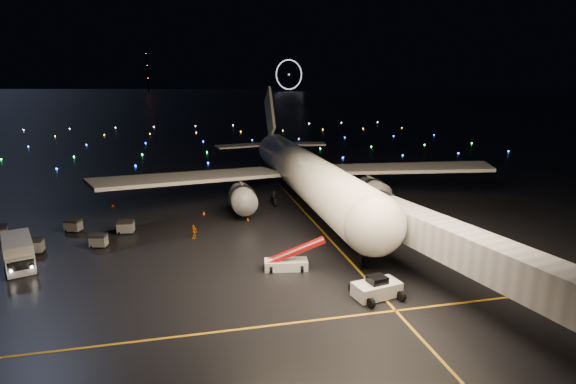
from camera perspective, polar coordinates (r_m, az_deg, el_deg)
name	(u,v)px	position (r m, az deg, el deg)	size (l,w,h in m)	color
ground	(191,106)	(341.28, -12.27, 10.57)	(2000.00, 2000.00, 0.00)	black
lane_centre	(313,221)	(60.90, 3.18, -3.69)	(0.25, 80.00, 0.02)	gold
lane_cross	(185,336)	(35.89, -12.98, -17.37)	(60.00, 0.25, 0.02)	gold
airliner	(299,147)	(69.12, 1.41, 5.80)	(60.93, 57.88, 17.26)	silver
pushback_tug	(377,287)	(40.77, 11.20, -11.72)	(4.10, 2.15, 1.95)	silver
belt_loader	(286,255)	(45.28, -0.25, -7.99)	(6.32, 1.72, 3.07)	silver
service_truck	(18,252)	(53.76, -31.06, -6.50)	(2.59, 8.21, 3.03)	silver
crew_c	(194,232)	(55.15, -11.90, -4.96)	(1.00, 0.42, 1.71)	orange
safety_cone_0	(248,219)	(61.19, -5.12, -3.42)	(0.39, 0.39, 0.44)	#E9400E
safety_cone_1	(247,212)	(64.19, -5.17, -2.56)	(0.45, 0.45, 0.51)	#E9400E
safety_cone_2	(204,213)	(64.75, -10.64, -2.62)	(0.43, 0.43, 0.49)	#E9400E
safety_cone_3	(113,205)	(72.19, -21.36, -1.60)	(0.48, 0.48, 0.55)	#E9400E
ferris_wheel	(289,76)	(780.46, 0.13, 14.54)	(50.00, 4.00, 52.00)	black
radio_mast	(147,72)	(782.88, -17.41, 14.36)	(1.80, 1.80, 64.00)	black
taxiway_lights	(200,139)	(147.95, -11.16, 6.62)	(164.00, 92.00, 0.36)	black
baggage_cart_0	(126,227)	(59.34, -19.90, -4.19)	(1.92, 1.34, 1.63)	slate
baggage_cart_1	(99,241)	(55.67, -22.92, -5.72)	(1.78, 1.24, 1.51)	slate
baggage_cart_2	(33,246)	(56.91, -29.61, -5.98)	(1.95, 1.36, 1.65)	slate
baggage_cart_3	(73,226)	(62.51, -25.61, -3.87)	(1.85, 1.29, 1.57)	slate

